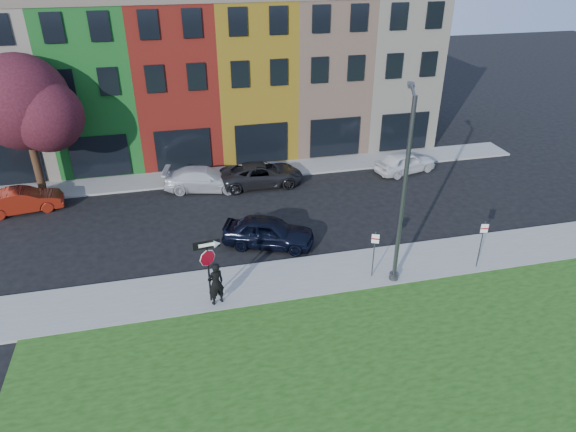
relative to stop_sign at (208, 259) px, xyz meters
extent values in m
plane|color=black|center=(4.76, -2.22, -2.15)|extent=(120.00, 120.00, 0.00)
cube|color=gray|center=(6.76, 0.78, -2.09)|extent=(40.00, 3.00, 0.12)
cube|color=gray|center=(1.76, 12.78, -2.09)|extent=(40.00, 2.40, 0.12)
cube|color=beige|center=(-10.24, 18.98, 2.85)|extent=(5.00, 10.00, 10.00)
cube|color=green|center=(-5.24, 18.98, 2.85)|extent=(5.00, 10.00, 10.00)
cube|color=#A6261B|center=(-0.24, 18.98, 2.85)|extent=(5.00, 10.00, 10.00)
cube|color=gold|center=(4.76, 18.98, 2.85)|extent=(5.00, 10.00, 10.00)
cube|color=tan|center=(9.76, 18.98, 2.85)|extent=(5.00, 10.00, 10.00)
cube|color=beige|center=(14.76, 18.98, 2.85)|extent=(5.00, 10.00, 10.00)
cube|color=black|center=(2.26, 13.92, -0.65)|extent=(30.00, 0.12, 2.60)
cylinder|color=black|center=(0.00, 0.02, -0.65)|extent=(0.08, 0.08, 2.76)
cylinder|color=white|center=(0.00, 0.00, 0.04)|extent=(0.71, 0.11, 0.71)
cylinder|color=maroon|center=(0.00, -0.03, 0.04)|extent=(0.67, 0.10, 0.67)
cube|color=black|center=(0.00, 0.00, 0.65)|extent=(1.05, 0.16, 0.34)
cube|color=white|center=(0.00, -0.03, 0.65)|extent=(0.66, 0.09, 0.14)
imported|color=black|center=(0.23, -0.22, -1.08)|extent=(1.01, 0.93, 1.90)
imported|color=black|center=(3.19, 3.87, -1.40)|extent=(4.82, 5.62, 1.50)
imported|color=maroon|center=(-9.10, 10.43, -1.49)|extent=(2.54, 4.42, 1.32)
imported|color=silver|center=(0.72, 10.98, -1.47)|extent=(3.66, 5.39, 1.36)
imported|color=black|center=(4.17, 10.82, -1.46)|extent=(2.33, 5.00, 1.38)
imported|color=white|center=(13.44, 10.61, -1.46)|extent=(3.45, 4.77, 1.37)
cylinder|color=#45474A|center=(7.90, -0.32, 2.02)|extent=(0.18, 0.18, 8.09)
cylinder|color=#45474A|center=(7.90, -0.32, -1.88)|extent=(0.40, 0.40, 0.30)
cylinder|color=#45474A|center=(8.27, 0.61, 5.96)|extent=(0.85, 1.90, 0.12)
cube|color=#45474A|center=(8.68, 1.63, 5.91)|extent=(0.43, 0.60, 0.16)
cylinder|color=#45474A|center=(7.06, 0.12, -0.92)|extent=(0.05, 0.05, 2.22)
cube|color=white|center=(7.06, 0.09, -0.12)|extent=(0.30, 0.15, 0.42)
cube|color=maroon|center=(7.06, 0.07, -0.12)|extent=(0.30, 0.14, 0.06)
cylinder|color=#45474A|center=(11.94, -0.29, -0.87)|extent=(0.05, 0.05, 2.32)
cube|color=white|center=(11.94, -0.32, -0.03)|extent=(0.32, 0.10, 0.42)
cube|color=maroon|center=(11.94, -0.34, -0.03)|extent=(0.31, 0.09, 0.06)
cylinder|color=#301E10|center=(-8.50, 12.40, -0.23)|extent=(0.44, 0.44, 3.61)
sphere|color=black|center=(-8.50, 12.40, 3.36)|extent=(5.11, 5.11, 5.11)
sphere|color=black|center=(-7.22, 11.63, 2.73)|extent=(3.83, 3.83, 3.83)
sphere|color=black|center=(-9.65, 13.29, 2.85)|extent=(3.58, 3.58, 3.58)
sphere|color=black|center=(-8.24, 12.91, 4.26)|extent=(3.07, 3.07, 3.07)
camera|label=1|loc=(-0.82, -17.14, 11.04)|focal=32.00mm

